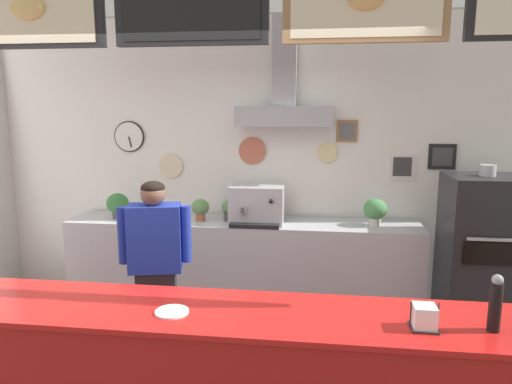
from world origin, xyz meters
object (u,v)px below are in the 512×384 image
at_px(potted_oregano, 200,208).
at_px(espresso_machine, 257,204).
at_px(pizza_oven, 480,255).
at_px(potted_sage, 375,210).
at_px(shop_worker, 156,270).
at_px(pepper_grinder, 495,303).
at_px(condiment_plate, 172,312).
at_px(potted_thyme, 230,209).
at_px(potted_basil, 118,204).
at_px(napkin_holder, 424,318).

bearing_deg(potted_oregano, espresso_machine, 0.28).
height_order(pizza_oven, potted_sage, pizza_oven).
bearing_deg(potted_sage, shop_worker, -145.18).
distance_m(espresso_machine, pepper_grinder, 2.80).
bearing_deg(condiment_plate, potted_thyme, 93.43).
xyz_separation_m(pizza_oven, pepper_grinder, (-0.64, -2.13, 0.41)).
bearing_deg(potted_basil, napkin_holder, -42.36).
distance_m(shop_worker, potted_basil, 1.51).
bearing_deg(potted_thyme, shop_worker, -105.14).
bearing_deg(napkin_holder, potted_sage, 89.05).
distance_m(potted_basil, condiment_plate, 2.73).
relative_size(pizza_oven, espresso_machine, 2.93).
height_order(pepper_grinder, napkin_holder, pepper_grinder).
bearing_deg(pizza_oven, condiment_plate, -136.50).
bearing_deg(shop_worker, pizza_oven, -172.99).
height_order(espresso_machine, pepper_grinder, espresso_machine).
bearing_deg(potted_thyme, pizza_oven, -7.41).
bearing_deg(condiment_plate, napkin_holder, -0.49).
distance_m(potted_oregano, napkin_holder, 2.95).
height_order(potted_basil, potted_oregano, potted_basil).
bearing_deg(potted_sage, potted_thyme, 178.74).
bearing_deg(napkin_holder, potted_thyme, 120.15).
xyz_separation_m(espresso_machine, pepper_grinder, (1.46, -2.38, 0.04)).
relative_size(potted_sage, condiment_plate, 1.50).
relative_size(pepper_grinder, napkin_holder, 2.10).
relative_size(shop_worker, potted_oregano, 6.73).
bearing_deg(espresso_machine, potted_oregano, -179.72).
xyz_separation_m(potted_sage, condiment_plate, (-1.32, -2.42, -0.06)).
distance_m(espresso_machine, potted_thyme, 0.31).
distance_m(pizza_oven, pepper_grinder, 2.26).
relative_size(pizza_oven, condiment_plate, 8.80).
xyz_separation_m(shop_worker, espresso_machine, (0.65, 1.24, 0.29)).
bearing_deg(pizza_oven, pepper_grinder, -106.74).
bearing_deg(espresso_machine, potted_sage, 1.49).
bearing_deg(potted_sage, pizza_oven, -16.74).
relative_size(espresso_machine, potted_oregano, 2.37).
bearing_deg(pizza_oven, potted_basil, 176.16).
height_order(espresso_machine, napkin_holder, espresso_machine).
relative_size(condiment_plate, pepper_grinder, 0.62).
relative_size(potted_oregano, pepper_grinder, 0.79).
distance_m(potted_sage, condiment_plate, 2.76).
bearing_deg(potted_oregano, potted_thyme, 12.44).
height_order(shop_worker, potted_oregano, shop_worker).
bearing_deg(napkin_holder, pizza_oven, 65.69).
xyz_separation_m(pizza_oven, espresso_machine, (-2.11, 0.25, 0.37)).
height_order(condiment_plate, pepper_grinder, pepper_grinder).
relative_size(shop_worker, potted_thyme, 7.05).
xyz_separation_m(potted_basil, potted_oregano, (0.89, 0.01, -0.02)).
height_order(shop_worker, potted_basil, shop_worker).
relative_size(potted_basil, potted_thyme, 1.23).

